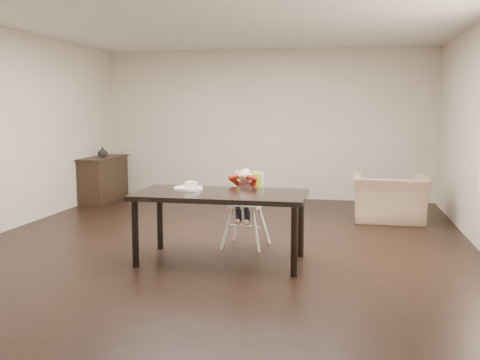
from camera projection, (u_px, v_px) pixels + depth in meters
The scene contains 8 objects.
ground at pixel (222, 244), 6.50m from camera, with size 7.00×7.00×0.00m, color black.
room_walls at pixel (221, 89), 6.26m from camera, with size 6.02×7.02×2.71m.
dining_table at pixel (221, 200), 5.66m from camera, with size 1.80×0.90×0.75m.
high_chair at pixel (246, 191), 6.32m from camera, with size 0.43×0.43×0.93m.
plate at pixel (189, 187), 5.82m from camera, with size 0.32×0.32×0.09m.
armchair at pixel (390, 190), 7.78m from camera, with size 1.05×0.68×0.91m, color #9D8264.
sideboard at pixel (104, 179), 9.54m from camera, with size 0.44×1.26×0.79m.
vase at pixel (103, 152), 9.46m from camera, with size 0.17×0.18×0.17m, color #99999E.
Camera 1 is at (1.48, -6.18, 1.61)m, focal length 40.00 mm.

